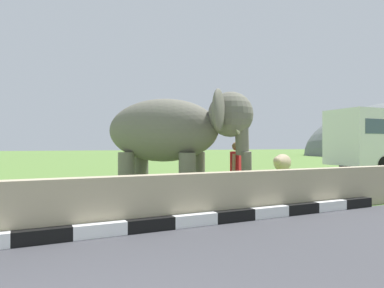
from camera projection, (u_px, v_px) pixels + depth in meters
name	position (u px, v px, depth m)	size (l,w,h in m)	color
striped_curb	(10.00, 240.00, 5.31)	(16.20, 0.20, 0.24)	white
barrier_parapet	(150.00, 201.00, 6.62)	(28.00, 0.36, 1.00)	tan
elephant	(175.00, 132.00, 9.34)	(3.87, 3.79, 2.94)	#6A675A
person_handler	(236.00, 169.00, 9.33)	(0.55, 0.51, 1.66)	navy
cow_near	(282.00, 163.00, 13.49)	(1.76, 1.48, 1.23)	tan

